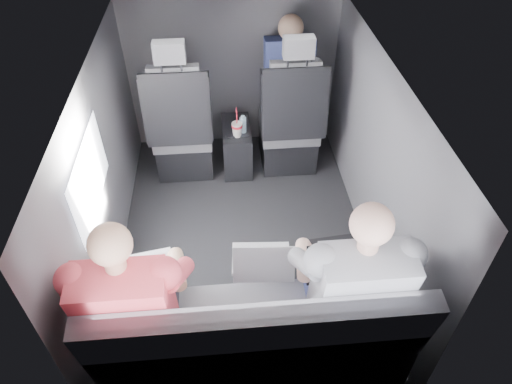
{
  "coord_description": "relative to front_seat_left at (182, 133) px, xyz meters",
  "views": [
    {
      "loc": [
        -0.11,
        -2.35,
        2.56
      ],
      "look_at": [
        0.09,
        -0.05,
        0.49
      ],
      "focal_mm": 32.0,
      "sensor_mm": 36.0,
      "label": 1
    }
  ],
  "objects": [
    {
      "name": "laptop_black",
      "position": [
        0.9,
        -1.62,
        0.23
      ],
      "size": [
        0.38,
        0.35,
        0.25
      ],
      "color": "black",
      "rests_on": "passenger_rear_right"
    },
    {
      "name": "panel_left",
      "position": [
        -0.45,
        -0.84,
        0.27
      ],
      "size": [
        0.02,
        2.6,
        1.35
      ],
      "primitive_type": "cube",
      "color": "#56565B",
      "rests_on": "floor"
    },
    {
      "name": "panel_right",
      "position": [
        1.35,
        -0.84,
        0.27
      ],
      "size": [
        0.02,
        2.6,
        1.35
      ],
      "primitive_type": "cube",
      "color": "#56565B",
      "rests_on": "floor"
    },
    {
      "name": "passenger_front_right",
      "position": [
        0.91,
        0.26,
        0.35
      ],
      "size": [
        0.4,
        0.4,
        0.82
      ],
      "color": "navy",
      "rests_on": "front_seat_right"
    },
    {
      "name": "laptop_silver",
      "position": [
        0.51,
        -1.61,
        0.23
      ],
      "size": [
        0.34,
        0.31,
        0.23
      ],
      "color": "#B1B1B6",
      "rests_on": "rear_bench"
    },
    {
      "name": "side_window",
      "position": [
        -0.43,
        -1.14,
        0.5
      ],
      "size": [
        0.02,
        0.75,
        0.42
      ],
      "primitive_type": "cube",
      "color": "white",
      "rests_on": "panel_left"
    },
    {
      "name": "center_console",
      "position": [
        0.45,
        0.04,
        -0.2
      ],
      "size": [
        0.24,
        0.48,
        0.41
      ],
      "color": "black",
      "rests_on": "floor"
    },
    {
      "name": "water_bottle",
      "position": [
        0.5,
        -0.04,
        0.07
      ],
      "size": [
        0.06,
        0.06,
        0.16
      ],
      "color": "#A9CFE6",
      "rests_on": "center_console"
    },
    {
      "name": "passenger_rear_left",
      "position": [
        -0.15,
        -1.81,
        0.24
      ],
      "size": [
        0.53,
        0.64,
        1.26
      ],
      "color": "#343439",
      "rests_on": "rear_bench"
    },
    {
      "name": "ceiling",
      "position": [
        0.45,
        -0.84,
        0.95
      ],
      "size": [
        2.6,
        2.6,
        0.0
      ],
      "primitive_type": "plane",
      "rotation": [
        3.14,
        0.0,
        0.0
      ],
      "color": "#B2B2AD",
      "rests_on": "panel_back"
    },
    {
      "name": "panel_front",
      "position": [
        0.45,
        0.46,
        0.27
      ],
      "size": [
        1.8,
        0.02,
        1.35
      ],
      "primitive_type": "cube",
      "color": "#56565B",
      "rests_on": "floor"
    },
    {
      "name": "front_seat_left",
      "position": [
        0.0,
        0.0,
        0.0
      ],
      "size": [
        0.52,
        0.58,
        1.26
      ],
      "color": "black",
      "rests_on": "floor"
    },
    {
      "name": "front_seat_right",
      "position": [
        0.9,
        0.0,
        0.0
      ],
      "size": [
        0.52,
        0.58,
        1.26
      ],
      "color": "black",
      "rests_on": "floor"
    },
    {
      "name": "floor",
      "position": [
        0.45,
        -0.84,
        -0.4
      ],
      "size": [
        2.6,
        2.6,
        0.0
      ],
      "primitive_type": "plane",
      "color": "black",
      "rests_on": "ground"
    },
    {
      "name": "seatbelt",
      "position": [
        0.9,
        -0.17,
        0.4
      ],
      "size": [
        0.35,
        0.11,
        0.59
      ],
      "primitive_type": "cube",
      "rotation": [
        -0.14,
        0.49,
        0.0
      ],
      "color": "black",
      "rests_on": "front_seat_right"
    },
    {
      "name": "passenger_rear_right",
      "position": [
        0.94,
        -1.81,
        0.25
      ],
      "size": [
        0.54,
        0.65,
        1.28
      ],
      "color": "navy",
      "rests_on": "rear_bench"
    },
    {
      "name": "panel_back",
      "position": [
        0.45,
        -2.14,
        0.27
      ],
      "size": [
        1.8,
        0.02,
        1.35
      ],
      "primitive_type": "cube",
      "color": "#56565B",
      "rests_on": "floor"
    },
    {
      "name": "rear_bench",
      "position": [
        0.45,
        -1.9,
        -0.09
      ],
      "size": [
        1.6,
        0.57,
        0.92
      ],
      "color": "slate",
      "rests_on": "floor"
    },
    {
      "name": "soda_cup",
      "position": [
        0.45,
        -0.08,
        0.07
      ],
      "size": [
        0.09,
        0.09,
        0.27
      ],
      "color": "white",
      "rests_on": "center_console"
    },
    {
      "name": "laptop_white",
      "position": [
        -0.15,
        -1.64,
        0.23
      ],
      "size": [
        0.38,
        0.38,
        0.26
      ],
      "color": "silver",
      "rests_on": "passenger_rear_left"
    }
  ]
}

